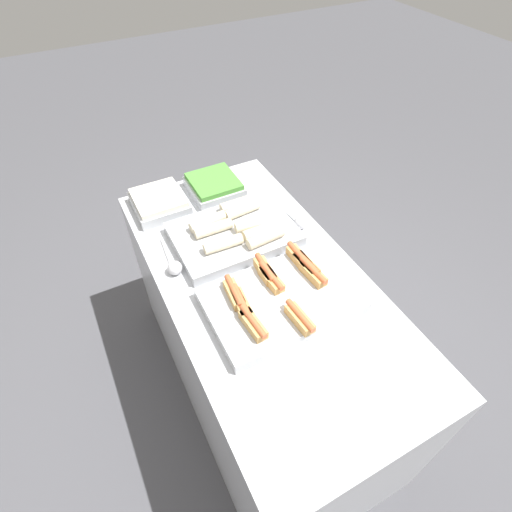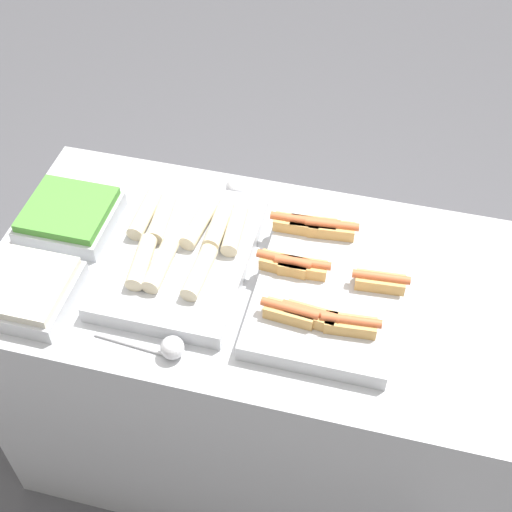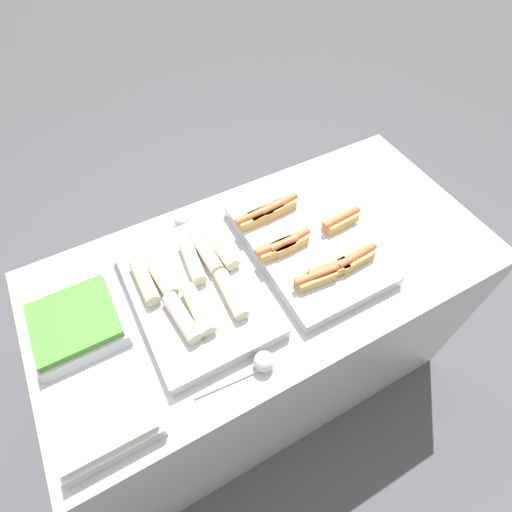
# 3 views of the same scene
# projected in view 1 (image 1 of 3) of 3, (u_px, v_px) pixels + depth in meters

# --- Properties ---
(ground_plane) EXTENTS (12.00, 12.00, 0.00)m
(ground_plane) POSITION_uv_depth(u_px,v_px,m) (260.00, 383.00, 2.22)
(ground_plane) COLOR #4C4C51
(counter) EXTENTS (1.53, 0.76, 0.89)m
(counter) POSITION_uv_depth(u_px,v_px,m) (260.00, 339.00, 1.90)
(counter) COLOR #B7BABF
(counter) RESTS_ON ground_plane
(tray_hotdogs) EXTENTS (0.39, 0.54, 0.10)m
(tray_hotdogs) POSITION_uv_depth(u_px,v_px,m) (280.00, 298.00, 1.46)
(tray_hotdogs) COLOR #B7BABF
(tray_hotdogs) RESTS_ON counter
(tray_wraps) EXTENTS (0.36, 0.51, 0.10)m
(tray_wraps) POSITION_uv_depth(u_px,v_px,m) (235.00, 232.00, 1.71)
(tray_wraps) COLOR #B7BABF
(tray_wraps) RESTS_ON counter
(tray_side_front) EXTENTS (0.25, 0.24, 0.07)m
(tray_side_front) POSITION_uv_depth(u_px,v_px,m) (159.00, 202.00, 1.85)
(tray_side_front) COLOR #B7BABF
(tray_side_front) RESTS_ON counter
(tray_side_back) EXTENTS (0.25, 0.24, 0.07)m
(tray_side_back) POSITION_uv_depth(u_px,v_px,m) (214.00, 186.00, 1.94)
(tray_side_back) COLOR #B7BABF
(tray_side_back) RESTS_ON counter
(serving_spoon_near) EXTENTS (0.24, 0.06, 0.06)m
(serving_spoon_near) POSITION_uv_depth(u_px,v_px,m) (174.00, 267.00, 1.58)
(serving_spoon_near) COLOR silver
(serving_spoon_near) RESTS_ON counter
(serving_spoon_far) EXTENTS (0.23, 0.06, 0.06)m
(serving_spoon_far) POSITION_uv_depth(u_px,v_px,m) (299.00, 222.00, 1.77)
(serving_spoon_far) COLOR silver
(serving_spoon_far) RESTS_ON counter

